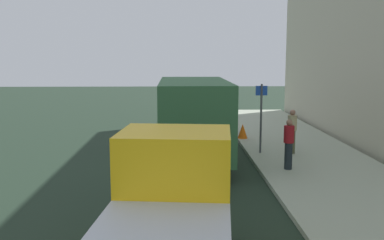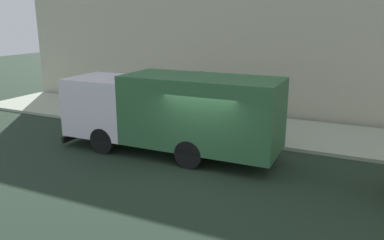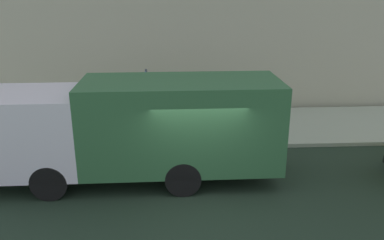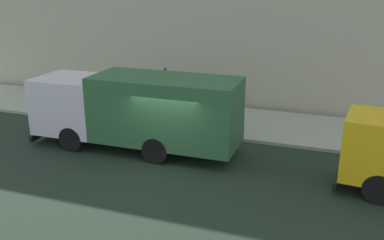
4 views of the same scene
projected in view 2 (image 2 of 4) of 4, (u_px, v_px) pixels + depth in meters
name	position (u px, v px, depth m)	size (l,w,h in m)	color
ground	(202.00, 168.00, 12.84)	(80.00, 80.00, 0.00)	#1F3022
sidewalk	(247.00, 128.00, 17.38)	(4.40, 30.00, 0.14)	#A7B19A
large_utility_truck	(170.00, 110.00, 13.86)	(2.40, 8.29, 2.97)	white
pedestrian_walking	(214.00, 107.00, 17.24)	(0.49, 0.49, 1.68)	#515539
pedestrian_standing	(261.00, 116.00, 15.66)	(0.48, 0.48, 1.65)	#1D262D
traffic_cone_orange	(139.00, 119.00, 17.42)	(0.45, 0.45, 0.64)	orange
street_sign_post	(202.00, 97.00, 16.08)	(0.44, 0.08, 2.64)	#4C5156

